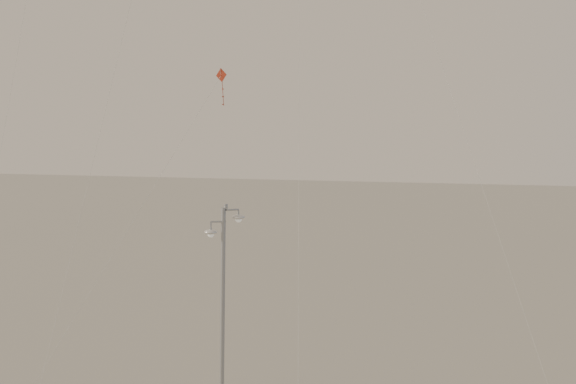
# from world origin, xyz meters

# --- Properties ---
(street_lamp) EXTENTS (1.54, 0.93, 9.06)m
(street_lamp) POSITION_xyz_m (0.35, 3.32, 4.83)
(street_lamp) COLOR #999DA2
(street_lamp) RESTS_ON ground
(kite_3) EXTENTS (7.12, 8.82, 14.36)m
(kite_3) POSITION_xyz_m (-2.80, 7.50, 10.64)
(kite_3) COLOR maroon
(kite_3) RESTS_ON ground
(kite_4) EXTENTS (8.05, 5.28, 22.57)m
(kite_4) POSITION_xyz_m (7.77, 9.37, 17.09)
(kite_4) COLOR #2E2A26
(kite_4) RESTS_ON ground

